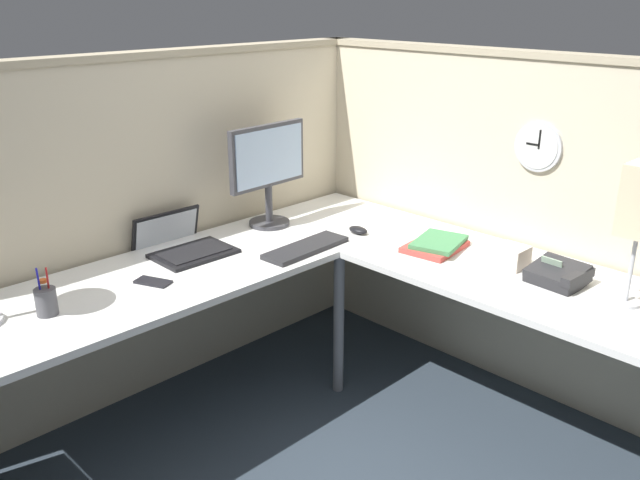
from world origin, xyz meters
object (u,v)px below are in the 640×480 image
laptop (182,244)px  book_stack (436,245)px  office_phone (559,275)px  cell_phone (153,282)px  computer_mouse (358,230)px  monitor (268,167)px  tissue_box (512,256)px  pen_cup (46,301)px  wall_clock (539,146)px  keyboard (306,248)px

laptop → book_stack: (0.82, -0.80, -0.00)m
office_phone → cell_phone: bearing=135.0°
office_phone → computer_mouse: bearing=97.5°
monitor → tissue_box: (0.37, -1.12, -0.25)m
pen_cup → monitor: bearing=8.8°
cell_phone → book_stack: 1.25m
pen_cup → wall_clock: 2.09m
laptop → cell_phone: (-0.29, -0.23, -0.02)m
cell_phone → book_stack: book_stack is taller
laptop → cell_phone: laptop is taller
monitor → cell_phone: 0.87m
cell_phone → computer_mouse: bearing=-33.4°
monitor → wall_clock: size_ratio=2.27×
monitor → office_phone: 1.42m
laptop → tissue_box: size_ratio=3.22×
pen_cup → office_phone: pen_cup is taller
office_phone → tissue_box: (0.03, 0.23, 0.01)m
office_phone → book_stack: (-0.03, 0.57, -0.02)m
monitor → keyboard: monitor is taller
tissue_box → keyboard: bearing=123.0°
computer_mouse → pen_cup: 1.44m
keyboard → cell_phone: size_ratio=2.99×
book_stack → computer_mouse: bearing=103.8°
keyboard → wall_clock: 1.11m
cell_phone → tissue_box: bearing=-61.2°
pen_cup → keyboard: bearing=-9.9°
cell_phone → office_phone: size_ratio=0.66×
computer_mouse → tissue_box: size_ratio=0.87×
keyboard → book_stack: bearing=-46.3°
monitor → wall_clock: (0.66, -1.04, 0.16)m
cell_phone → tissue_box: size_ratio=1.20×
monitor → cell_phone: monitor is taller
pen_cup → cell_phone: size_ratio=1.25×
monitor → book_stack: 0.88m
cell_phone → office_phone: office_phone is taller
pen_cup → tissue_box: bearing=-30.7°
laptop → wall_clock: bearing=-42.5°
monitor → computer_mouse: (0.22, -0.39, -0.28)m
book_stack → tissue_box: size_ratio=2.64×
computer_mouse → cell_phone: (-1.01, 0.18, -0.01)m
keyboard → wall_clock: bearing=-43.7°
keyboard → tissue_box: 0.89m
keyboard → pen_cup: bearing=167.2°
laptop → office_phone: laptop is taller
pen_cup → computer_mouse: bearing=-8.3°
wall_clock → keyboard: bearing=139.3°
cell_phone → keyboard: bearing=-36.9°
wall_clock → cell_phone: bearing=150.2°
monitor → pen_cup: bearing=-171.2°
laptop → wall_clock: (1.16, -1.06, 0.43)m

